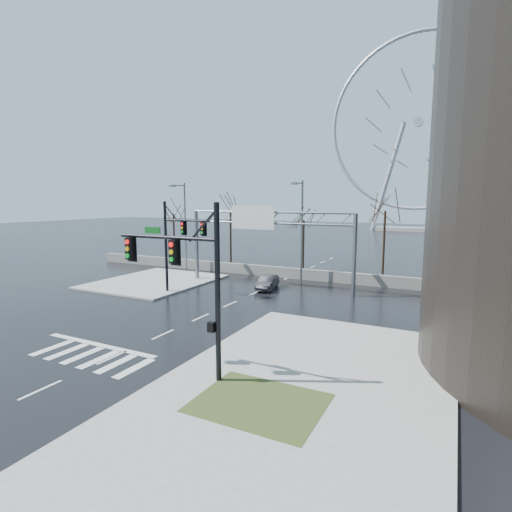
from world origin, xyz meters
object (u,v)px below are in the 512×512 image
Objects in this scene: signal_mast_near at (191,273)px; car at (267,282)px; sign_gantry at (264,232)px; signal_mast_far at (176,239)px; ferris_wheel at (418,129)px.

signal_mast_near is 2.07× the size of car.
signal_mast_far is at bearing -132.47° from sign_gantry.
signal_mast_near is 0.16× the size of ferris_wheel.
signal_mast_far is (-11.01, 13.00, -0.04)m from signal_mast_near.
signal_mast_far is 0.16× the size of ferris_wheel.
signal_mast_near is 17.03m from signal_mast_far.
sign_gantry reaches higher than car.
ferris_wheel is at bearing 82.80° from signal_mast_far.
ferris_wheel reaches higher than signal_mast_near.
ferris_wheel is at bearing 86.16° from sign_gantry.
sign_gantry is 82.91m from ferris_wheel.
ferris_wheel reaches higher than signal_mast_far.
ferris_wheel is 13.18× the size of car.
signal_mast_far is at bearing -97.20° from ferris_wheel.
signal_mast_near is at bearing -85.31° from car.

